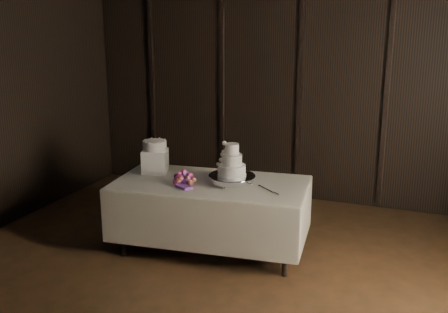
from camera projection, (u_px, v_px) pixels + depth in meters
room at (186, 148)px, 3.75m from camera, size 6.08×7.08×3.08m
display_table at (211, 213)px, 5.51m from camera, size 2.09×1.25×0.76m
cake_stand at (232, 180)px, 5.36m from camera, size 0.54×0.54×0.09m
wedding_cake at (229, 163)px, 5.31m from camera, size 0.32×0.28×0.33m
bouquet at (184, 179)px, 5.34m from camera, size 0.42×0.46×0.18m
box_pedestal at (155, 161)px, 5.76m from camera, size 0.32×0.32×0.25m
small_cake at (155, 145)px, 5.71m from camera, size 0.28×0.28×0.10m
cake_knife at (266, 189)px, 5.19m from camera, size 0.30×0.26×0.01m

